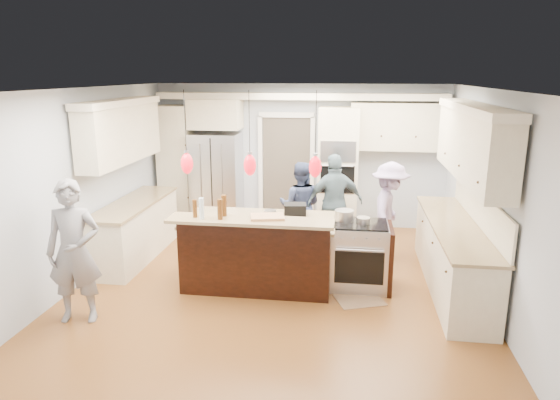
% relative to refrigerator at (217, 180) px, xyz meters
% --- Properties ---
extents(ground_plane, '(6.00, 6.00, 0.00)m').
position_rel_refrigerator_xyz_m(ground_plane, '(1.55, -2.64, -0.90)').
color(ground_plane, brown).
rests_on(ground_plane, ground).
extents(room_shell, '(5.54, 6.04, 2.72)m').
position_rel_refrigerator_xyz_m(room_shell, '(1.55, -2.64, 0.92)').
color(room_shell, '#B2BCC6').
rests_on(room_shell, ground).
extents(refrigerator, '(0.90, 0.70, 1.80)m').
position_rel_refrigerator_xyz_m(refrigerator, '(0.00, 0.00, 0.00)').
color(refrigerator, '#B7B7BC').
rests_on(refrigerator, ground).
extents(oven_column, '(0.72, 0.69, 2.30)m').
position_rel_refrigerator_xyz_m(oven_column, '(2.30, 0.03, 0.25)').
color(oven_column, beige).
rests_on(oven_column, ground).
extents(back_upper_cabinets, '(5.30, 0.61, 2.54)m').
position_rel_refrigerator_xyz_m(back_upper_cabinets, '(0.80, 0.12, 0.77)').
color(back_upper_cabinets, beige).
rests_on(back_upper_cabinets, ground).
extents(right_counter_run, '(0.64, 3.10, 2.51)m').
position_rel_refrigerator_xyz_m(right_counter_run, '(3.99, -2.34, 0.16)').
color(right_counter_run, beige).
rests_on(right_counter_run, ground).
extents(left_cabinets, '(0.64, 2.30, 2.51)m').
position_rel_refrigerator_xyz_m(left_cabinets, '(-0.89, -1.84, 0.16)').
color(left_cabinets, beige).
rests_on(left_cabinets, ground).
extents(kitchen_island, '(2.10, 1.46, 1.12)m').
position_rel_refrigerator_xyz_m(kitchen_island, '(1.30, -2.57, -0.41)').
color(kitchen_island, black).
rests_on(kitchen_island, ground).
extents(island_range, '(0.82, 0.71, 0.92)m').
position_rel_refrigerator_xyz_m(island_range, '(2.71, -2.49, -0.44)').
color(island_range, '#B7B7BC').
rests_on(island_range, ground).
extents(pendant_lights, '(1.75, 0.15, 1.03)m').
position_rel_refrigerator_xyz_m(pendant_lights, '(1.30, -3.15, 0.90)').
color(pendant_lights, black).
rests_on(pendant_lights, ground).
extents(person_bar_end, '(0.70, 0.53, 1.73)m').
position_rel_refrigerator_xyz_m(person_bar_end, '(-0.65, -3.95, -0.04)').
color(person_bar_end, gray).
rests_on(person_bar_end, ground).
extents(person_far_left, '(0.74, 0.59, 1.48)m').
position_rel_refrigerator_xyz_m(person_far_left, '(1.71, -1.04, -0.16)').
color(person_far_left, navy).
rests_on(person_far_left, ground).
extents(person_far_right, '(1.03, 0.67, 1.62)m').
position_rel_refrigerator_xyz_m(person_far_right, '(2.29, -1.04, -0.09)').
color(person_far_right, slate).
rests_on(person_far_right, ground).
extents(person_range_side, '(0.73, 1.09, 1.56)m').
position_rel_refrigerator_xyz_m(person_range_side, '(3.15, -1.34, -0.12)').
color(person_range_side, '#9987B5').
rests_on(person_range_side, ground).
extents(floor_rug, '(0.86, 1.03, 0.01)m').
position_rel_refrigerator_xyz_m(floor_rug, '(2.63, -2.76, -0.89)').
color(floor_rug, '#927250').
rests_on(floor_rug, ground).
extents(water_bottle, '(0.07, 0.07, 0.27)m').
position_rel_refrigerator_xyz_m(water_bottle, '(0.70, -3.26, 0.36)').
color(water_bottle, silver).
rests_on(water_bottle, kitchen_island).
extents(beer_bottle_a, '(0.07, 0.07, 0.23)m').
position_rel_refrigerator_xyz_m(beer_bottle_a, '(0.59, -3.20, 0.33)').
color(beer_bottle_a, '#4C2A0D').
rests_on(beer_bottle_a, kitchen_island).
extents(beer_bottle_b, '(0.07, 0.07, 0.26)m').
position_rel_refrigerator_xyz_m(beer_bottle_b, '(0.93, -3.24, 0.35)').
color(beer_bottle_b, '#4C2A0D').
rests_on(beer_bottle_b, kitchen_island).
extents(beer_bottle_c, '(0.08, 0.08, 0.27)m').
position_rel_refrigerator_xyz_m(beer_bottle_c, '(0.94, -3.09, 0.36)').
color(beer_bottle_c, '#4C2A0D').
rests_on(beer_bottle_c, kitchen_island).
extents(drink_can, '(0.07, 0.07, 0.12)m').
position_rel_refrigerator_xyz_m(drink_can, '(0.92, -3.21, 0.28)').
color(drink_can, '#B7B7BC').
rests_on(drink_can, kitchen_island).
extents(cutting_board, '(0.47, 0.38, 0.03)m').
position_rel_refrigerator_xyz_m(cutting_board, '(1.51, -3.11, 0.24)').
color(cutting_board, tan).
rests_on(cutting_board, kitchen_island).
extents(pot_large, '(0.26, 0.26, 0.15)m').
position_rel_refrigerator_xyz_m(pot_large, '(2.46, -2.42, 0.10)').
color(pot_large, '#B7B7BC').
rests_on(pot_large, island_range).
extents(pot_small, '(0.18, 0.18, 0.09)m').
position_rel_refrigerator_xyz_m(pot_small, '(2.71, -2.53, 0.07)').
color(pot_small, '#B7B7BC').
rests_on(pot_small, island_range).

